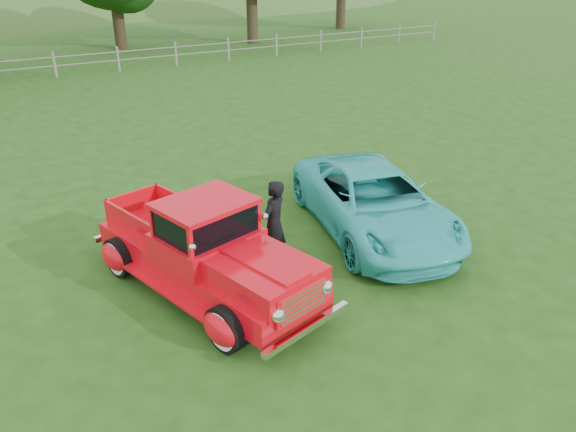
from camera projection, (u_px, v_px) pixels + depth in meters
ground at (286, 309)px, 9.59m from camera, size 140.00×140.00×0.00m
fence_line at (55, 65)px, 26.51m from camera, size 48.00×0.12×1.20m
red_pickup at (206, 251)px, 9.79m from camera, size 3.15×5.27×1.78m
teal_sedan at (374, 202)px, 11.92m from camera, size 3.42×5.42×1.40m
man at (274, 224)px, 10.60m from camera, size 0.75×0.67×1.73m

